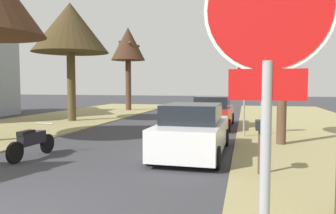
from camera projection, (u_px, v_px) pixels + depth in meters
name	position (u px, v px, depth m)	size (l,w,h in m)	color
stop_sign_near	(267.00, 77.00, 2.06)	(0.81, 0.07, 2.98)	#9EA0A5
stop_sign_far	(244.00, 84.00, 13.22)	(0.81, 0.50, 2.95)	#9EA0A5
street_tree_left_mid_b	(70.00, 29.00, 18.88)	(4.40, 4.40, 6.86)	#4F4226
street_tree_left_far	(128.00, 45.00, 26.99)	(2.82, 2.82, 6.86)	#503526
parked_sedan_white	(193.00, 131.00, 10.02)	(1.99, 4.42, 1.57)	white
parked_sedan_red	(213.00, 113.00, 16.55)	(1.99, 4.42, 1.57)	red
parked_motorcycle	(32.00, 142.00, 9.57)	(0.60, 2.05, 0.97)	black
curbside_mailbox	(260.00, 132.00, 7.63)	(0.22, 0.44, 1.27)	brown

